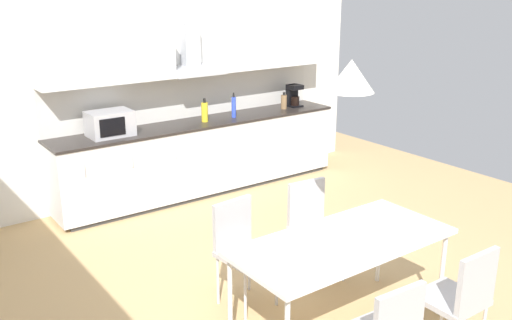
# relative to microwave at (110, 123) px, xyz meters

# --- Properties ---
(ground_plane) EXTENTS (8.65, 8.77, 0.02)m
(ground_plane) POSITION_rel_microwave_xyz_m (0.29, -2.62, -1.06)
(ground_plane) COLOR tan
(wall_back) EXTENTS (6.92, 0.10, 2.83)m
(wall_back) POSITION_rel_microwave_xyz_m (0.29, 0.35, 0.37)
(wall_back) COLOR silver
(wall_back) RESTS_ON ground_plane
(kitchen_counter) EXTENTS (3.76, 0.62, 0.91)m
(kitchen_counter) POSITION_rel_microwave_xyz_m (1.17, 0.00, -0.59)
(kitchen_counter) COLOR #333333
(kitchen_counter) RESTS_ON ground_plane
(backsplash_tile) EXTENTS (3.74, 0.02, 0.53)m
(backsplash_tile) POSITION_rel_microwave_xyz_m (1.17, 0.29, 0.12)
(backsplash_tile) COLOR silver
(backsplash_tile) RESTS_ON kitchen_counter
(upper_wall_cabinets) EXTENTS (3.74, 0.40, 0.60)m
(upper_wall_cabinets) POSITION_rel_microwave_xyz_m (1.17, 0.13, 0.72)
(upper_wall_cabinets) COLOR silver
(microwave) EXTENTS (0.48, 0.35, 0.28)m
(microwave) POSITION_rel_microwave_xyz_m (0.00, 0.00, 0.00)
(microwave) COLOR #ADADB2
(microwave) RESTS_ON kitchen_counter
(coffee_maker) EXTENTS (0.18, 0.19, 0.30)m
(coffee_maker) POSITION_rel_microwave_xyz_m (2.65, 0.03, 0.01)
(coffee_maker) COLOR black
(coffee_maker) RESTS_ON kitchen_counter
(bottle_brown) EXTENTS (0.08, 0.08, 0.23)m
(bottle_brown) POSITION_rel_microwave_xyz_m (2.44, -0.03, -0.04)
(bottle_brown) COLOR brown
(bottle_brown) RESTS_ON kitchen_counter
(bottle_yellow) EXTENTS (0.08, 0.08, 0.29)m
(bottle_yellow) POSITION_rel_microwave_xyz_m (1.20, -0.04, -0.02)
(bottle_yellow) COLOR yellow
(bottle_yellow) RESTS_ON kitchen_counter
(bottle_blue) EXTENTS (0.06, 0.06, 0.31)m
(bottle_blue) POSITION_rel_microwave_xyz_m (1.62, -0.05, -0.01)
(bottle_blue) COLOR blue
(bottle_blue) RESTS_ON kitchen_counter
(dining_table) EXTENTS (1.69, 0.77, 0.74)m
(dining_table) POSITION_rel_microwave_xyz_m (0.46, -3.21, -0.35)
(dining_table) COLOR white
(dining_table) RESTS_ON ground_plane
(chair_far_left) EXTENTS (0.44, 0.44, 0.87)m
(chair_far_left) POSITION_rel_microwave_xyz_m (0.07, -2.45, -0.52)
(chair_far_left) COLOR #B2B2B7
(chair_far_left) RESTS_ON ground_plane
(chair_far_right) EXTENTS (0.43, 0.43, 0.87)m
(chair_far_right) POSITION_rel_microwave_xyz_m (0.84, -2.45, -0.52)
(chair_far_right) COLOR #B2B2B7
(chair_far_right) RESTS_ON ground_plane
(chair_near_right) EXTENTS (0.40, 0.40, 0.87)m
(chair_near_right) POSITION_rel_microwave_xyz_m (0.84, -3.98, -0.52)
(chair_near_right) COLOR #B2B2B7
(chair_near_right) RESTS_ON ground_plane
(pendant_lamp) EXTENTS (0.32, 0.32, 0.22)m
(pendant_lamp) POSITION_rel_microwave_xyz_m (0.46, -3.21, 0.90)
(pendant_lamp) COLOR silver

